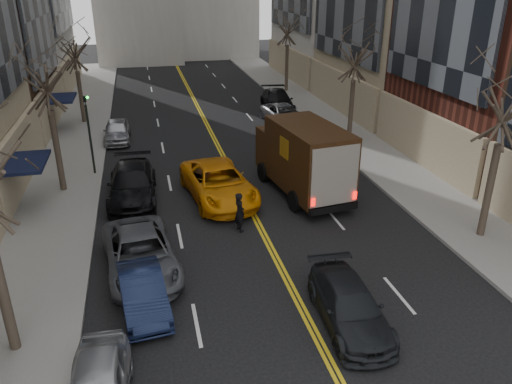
# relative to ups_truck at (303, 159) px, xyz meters

# --- Properties ---
(sidewalk_left) EXTENTS (4.00, 66.00, 0.15)m
(sidewalk_left) POSITION_rel_ups_truck_xyz_m (-11.93, 9.87, -1.77)
(sidewalk_left) COLOR slate
(sidewalk_left) RESTS_ON ground
(sidewalk_right) EXTENTS (4.00, 66.00, 0.15)m
(sidewalk_right) POSITION_rel_ups_truck_xyz_m (6.07, 9.87, -1.77)
(sidewalk_right) COLOR slate
(sidewalk_right) RESTS_ON ground
(tree_lf_mid) EXTENTS (3.20, 3.20, 8.91)m
(tree_lf_mid) POSITION_rel_ups_truck_xyz_m (-11.73, 2.87, 4.76)
(tree_lf_mid) COLOR #382D23
(tree_lf_mid) RESTS_ON sidewalk_left
(tree_lf_far) EXTENTS (3.20, 3.20, 8.12)m
(tree_lf_far) POSITION_rel_ups_truck_xyz_m (-11.73, 15.87, 4.18)
(tree_lf_far) COLOR #382D23
(tree_lf_far) RESTS_ON sidewalk_left
(tree_rt_near) EXTENTS (3.20, 3.20, 8.71)m
(tree_rt_near) POSITION_rel_ups_truck_xyz_m (5.87, -6.13, 4.61)
(tree_rt_near) COLOR #382D23
(tree_rt_near) RESTS_ON sidewalk_right
(tree_rt_mid) EXTENTS (3.20, 3.20, 8.32)m
(tree_rt_mid) POSITION_rel_ups_truck_xyz_m (5.87, 7.87, 4.33)
(tree_rt_mid) COLOR #382D23
(tree_rt_mid) RESTS_ON sidewalk_right
(tree_rt_far) EXTENTS (3.20, 3.20, 9.11)m
(tree_rt_far) POSITION_rel_ups_truck_xyz_m (5.87, 22.87, 4.90)
(tree_rt_far) COLOR #382D23
(tree_rt_far) RESTS_ON sidewalk_right
(traffic_signal) EXTENTS (0.29, 0.26, 4.70)m
(traffic_signal) POSITION_rel_ups_truck_xyz_m (-10.33, 4.86, 0.98)
(traffic_signal) COLOR black
(traffic_signal) RESTS_ON sidewalk_left
(ups_truck) EXTENTS (3.40, 6.95, 3.66)m
(ups_truck) POSITION_rel_ups_truck_xyz_m (0.00, 0.00, 0.00)
(ups_truck) COLOR black
(ups_truck) RESTS_ON ground
(observer_sedan) EXTENTS (2.04, 4.56, 1.30)m
(observer_sedan) POSITION_rel_ups_truck_xyz_m (-1.73, -10.13, -1.19)
(observer_sedan) COLOR black
(observer_sedan) RESTS_ON ground
(taxi) EXTENTS (3.52, 6.32, 1.67)m
(taxi) POSITION_rel_ups_truck_xyz_m (-4.19, 0.26, -1.01)
(taxi) COLOR orange
(taxi) RESTS_ON ground
(pedestrian) EXTENTS (0.56, 0.72, 1.76)m
(pedestrian) POSITION_rel_ups_truck_xyz_m (-3.85, -3.23, -0.96)
(pedestrian) COLOR black
(pedestrian) RESTS_ON ground
(parked_lf_b) EXTENTS (1.82, 4.08, 1.30)m
(parked_lf_b) POSITION_rel_ups_truck_xyz_m (-8.03, -7.82, -1.19)
(parked_lf_b) COLOR #101833
(parked_lf_b) RESTS_ON ground
(parked_lf_c) EXTENTS (3.05, 5.62, 1.49)m
(parked_lf_c) POSITION_rel_ups_truck_xyz_m (-8.03, -5.58, -1.09)
(parked_lf_c) COLOR #4D4F55
(parked_lf_c) RESTS_ON ground
(parked_lf_d) EXTENTS (2.44, 5.61, 1.61)m
(parked_lf_d) POSITION_rel_ups_truck_xyz_m (-8.29, 1.16, -1.04)
(parked_lf_d) COLOR black
(parked_lf_d) RESTS_ON ground
(parked_lf_e) EXTENTS (1.70, 4.14, 1.40)m
(parked_lf_e) POSITION_rel_ups_truck_xyz_m (-9.23, 10.96, -1.14)
(parked_lf_e) COLOR #A6A7AD
(parked_lf_e) RESTS_ON ground
(parked_rt_a) EXTENTS (2.30, 5.03, 1.60)m
(parked_rt_a) POSITION_rel_ups_truck_xyz_m (2.17, 5.48, -1.04)
(parked_rt_a) COLOR #54575D
(parked_rt_a) RESTS_ON ground
(parked_rt_b) EXTENTS (2.88, 5.14, 1.36)m
(parked_rt_b) POSITION_rel_ups_truck_xyz_m (2.69, 12.67, -1.16)
(parked_rt_b) COLOR #97989E
(parked_rt_b) RESTS_ON ground
(parked_rt_c) EXTENTS (2.99, 5.93, 1.65)m
(parked_rt_c) POSITION_rel_ups_truck_xyz_m (3.14, 16.11, -1.02)
(parked_rt_c) COLOR black
(parked_rt_c) RESTS_ON ground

